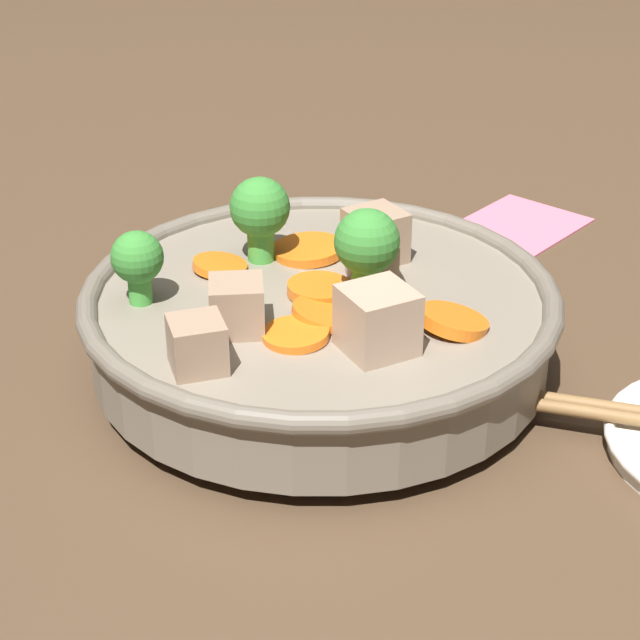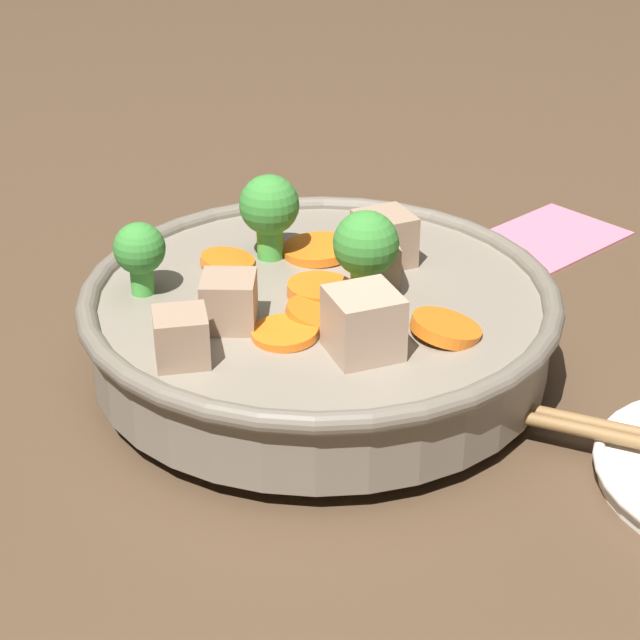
# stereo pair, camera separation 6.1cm
# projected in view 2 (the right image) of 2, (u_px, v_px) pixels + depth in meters

# --- Properties ---
(ground_plane) EXTENTS (3.00, 3.00, 0.00)m
(ground_plane) POSITION_uv_depth(u_px,v_px,m) (320.00, 372.00, 0.63)
(ground_plane) COLOR #4C3826
(stirfry_bowl) EXTENTS (0.27, 0.27, 0.10)m
(stirfry_bowl) POSITION_uv_depth(u_px,v_px,m) (319.00, 316.00, 0.61)
(stirfry_bowl) COLOR slate
(stirfry_bowl) RESTS_ON ground_plane
(napkin) EXTENTS (0.12, 0.10, 0.00)m
(napkin) POSITION_uv_depth(u_px,v_px,m) (548.00, 237.00, 0.79)
(napkin) COLOR #D16B84
(napkin) RESTS_ON ground_plane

